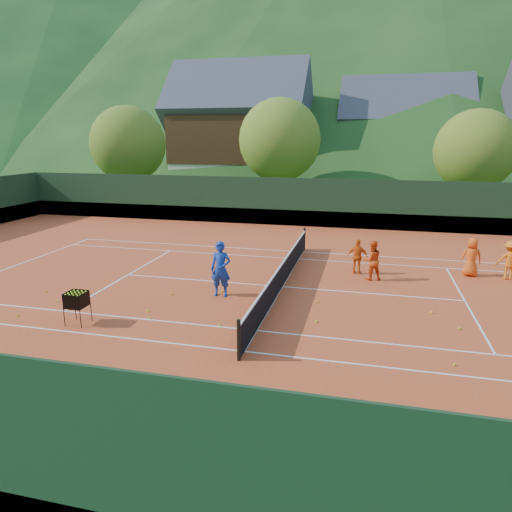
% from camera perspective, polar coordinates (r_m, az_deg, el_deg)
% --- Properties ---
extents(ground, '(400.00, 400.00, 0.00)m').
position_cam_1_polar(ground, '(17.24, 3.29, -3.91)').
color(ground, '#264D18').
rests_on(ground, ground).
extents(clay_court, '(40.00, 24.00, 0.02)m').
position_cam_1_polar(clay_court, '(17.24, 3.29, -3.88)').
color(clay_court, '#B6401D').
rests_on(clay_court, ground).
extents(mountain_far_left, '(260.00, 260.00, 100.00)m').
position_cam_1_polar(mountain_far_left, '(195.42, -17.04, 27.38)').
color(mountain_far_left, '#143713').
rests_on(mountain_far_left, ground).
extents(coach, '(0.74, 0.51, 1.97)m').
position_cam_1_polar(coach, '(16.02, -4.44, -1.64)').
color(coach, navy).
rests_on(coach, clay_court).
extents(student_a, '(0.93, 0.83, 1.58)m').
position_cam_1_polar(student_a, '(18.42, 14.28, -0.50)').
color(student_a, '#F25115').
rests_on(student_a, clay_court).
extents(student_b, '(0.89, 0.46, 1.45)m').
position_cam_1_polar(student_b, '(19.08, 12.59, -0.08)').
color(student_b, orange).
rests_on(student_b, clay_court).
extents(student_c, '(0.77, 0.50, 1.57)m').
position_cam_1_polar(student_c, '(20.25, 25.33, -0.12)').
color(student_c, '#ED5415').
rests_on(student_c, clay_court).
extents(student_d, '(1.04, 0.63, 1.56)m').
position_cam_1_polar(student_d, '(20.48, 29.13, -0.45)').
color(student_d, orange).
rests_on(student_d, clay_court).
extents(tennis_ball_1, '(0.07, 0.07, 0.07)m').
position_cam_1_polar(tennis_ball_1, '(16.63, -4.29, -4.44)').
color(tennis_ball_1, '#B8E626').
rests_on(tennis_ball_1, clay_court).
extents(tennis_ball_2, '(0.07, 0.07, 0.07)m').
position_cam_1_polar(tennis_ball_2, '(9.80, 23.70, -20.56)').
color(tennis_ball_2, '#B8E626').
rests_on(tennis_ball_2, clay_court).
extents(tennis_ball_3, '(0.07, 0.07, 0.07)m').
position_cam_1_polar(tennis_ball_3, '(12.56, 23.56, -12.35)').
color(tennis_ball_3, '#B8E626').
rests_on(tennis_ball_3, clay_court).
extents(tennis_ball_4, '(0.07, 0.07, 0.07)m').
position_cam_1_polar(tennis_ball_4, '(17.07, -23.58, -5.19)').
color(tennis_ball_4, '#B8E626').
rests_on(tennis_ball_4, clay_court).
extents(tennis_ball_5, '(0.07, 0.07, 0.07)m').
position_cam_1_polar(tennis_ball_5, '(14.63, -13.25, -7.59)').
color(tennis_ball_5, '#B8E626').
rests_on(tennis_ball_5, clay_court).
extents(tennis_ball_6, '(0.07, 0.07, 0.07)m').
position_cam_1_polar(tennis_ball_6, '(13.80, -4.58, -8.60)').
color(tennis_ball_6, '#B8E626').
rests_on(tennis_ball_6, clay_court).
extents(tennis_ball_7, '(0.07, 0.07, 0.07)m').
position_cam_1_polar(tennis_ball_7, '(15.73, 21.11, -6.60)').
color(tennis_ball_7, '#B8E626').
rests_on(tennis_ball_7, clay_court).
extents(tennis_ball_8, '(0.07, 0.07, 0.07)m').
position_cam_1_polar(tennis_ball_8, '(18.29, -24.75, -4.01)').
color(tennis_ball_8, '#B8E626').
rests_on(tennis_ball_8, clay_court).
extents(tennis_ball_9, '(0.07, 0.07, 0.07)m').
position_cam_1_polar(tennis_ball_9, '(14.13, 7.59, -8.11)').
color(tennis_ball_9, '#B8E626').
rests_on(tennis_ball_9, clay_court).
extents(tennis_ball_10, '(0.07, 0.07, 0.07)m').
position_cam_1_polar(tennis_ball_10, '(15.61, -0.04, -5.71)').
color(tennis_ball_10, '#B8E626').
rests_on(tennis_ball_10, clay_court).
extents(tennis_ball_11, '(0.07, 0.07, 0.07)m').
position_cam_1_polar(tennis_ball_11, '(16.31, -27.58, -6.56)').
color(tennis_ball_11, '#B8E626').
rests_on(tennis_ball_11, clay_court).
extents(tennis_ball_12, '(0.07, 0.07, 0.07)m').
position_cam_1_polar(tennis_ball_12, '(16.17, -22.17, -6.13)').
color(tennis_ball_12, '#B8E626').
rests_on(tennis_ball_12, clay_court).
extents(tennis_ball_13, '(0.07, 0.07, 0.07)m').
position_cam_1_polar(tennis_ball_13, '(15.19, -13.32, -6.73)').
color(tennis_ball_13, '#B8E626').
rests_on(tennis_ball_13, clay_court).
extents(tennis_ball_14, '(0.07, 0.07, 0.07)m').
position_cam_1_polar(tennis_ball_14, '(16.64, -10.52, -4.65)').
color(tennis_ball_14, '#B8E626').
rests_on(tennis_ball_14, clay_court).
extents(tennis_ball_16, '(0.07, 0.07, 0.07)m').
position_cam_1_polar(tennis_ball_16, '(15.73, 7.65, -5.69)').
color(tennis_ball_16, '#B8E626').
rests_on(tennis_ball_16, clay_court).
extents(tennis_ball_18, '(0.07, 0.07, 0.07)m').
position_cam_1_polar(tennis_ball_18, '(14.80, 24.09, -8.27)').
color(tennis_ball_18, '#B8E626').
rests_on(tennis_ball_18, clay_court).
extents(court_lines, '(23.83, 11.03, 0.00)m').
position_cam_1_polar(court_lines, '(17.23, 3.29, -3.84)').
color(court_lines, white).
rests_on(court_lines, clay_court).
extents(tennis_net, '(0.10, 12.07, 1.10)m').
position_cam_1_polar(tennis_net, '(17.08, 3.32, -2.26)').
color(tennis_net, black).
rests_on(tennis_net, clay_court).
extents(perimeter_fence, '(40.40, 24.24, 3.00)m').
position_cam_1_polar(perimeter_fence, '(16.88, 3.35, 0.17)').
color(perimeter_fence, black).
rests_on(perimeter_fence, clay_court).
extents(ball_hopper, '(0.57, 0.57, 1.00)m').
position_cam_1_polar(ball_hopper, '(14.70, -21.53, -5.17)').
color(ball_hopper, black).
rests_on(ball_hopper, clay_court).
extents(chalet_left, '(13.80, 9.93, 12.92)m').
position_cam_1_polar(chalet_left, '(47.84, -2.00, 14.95)').
color(chalet_left, beige).
rests_on(chalet_left, ground).
extents(chalet_mid, '(12.65, 8.82, 11.45)m').
position_cam_1_polar(chalet_mid, '(50.17, 17.76, 13.52)').
color(chalet_mid, beige).
rests_on(chalet_mid, ground).
extents(tree_a, '(6.00, 6.00, 7.88)m').
position_cam_1_polar(tree_a, '(38.97, -15.74, 13.31)').
color(tree_a, '#3E2719').
rests_on(tree_a, ground).
extents(tree_b, '(6.40, 6.40, 8.40)m').
position_cam_1_polar(tree_b, '(36.73, 2.97, 14.27)').
color(tree_b, '#3E2818').
rests_on(tree_b, ground).
extents(tree_c, '(5.60, 5.60, 7.35)m').
position_cam_1_polar(tree_c, '(35.79, 25.73, 11.82)').
color(tree_c, '#432B1A').
rests_on(tree_c, ground).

